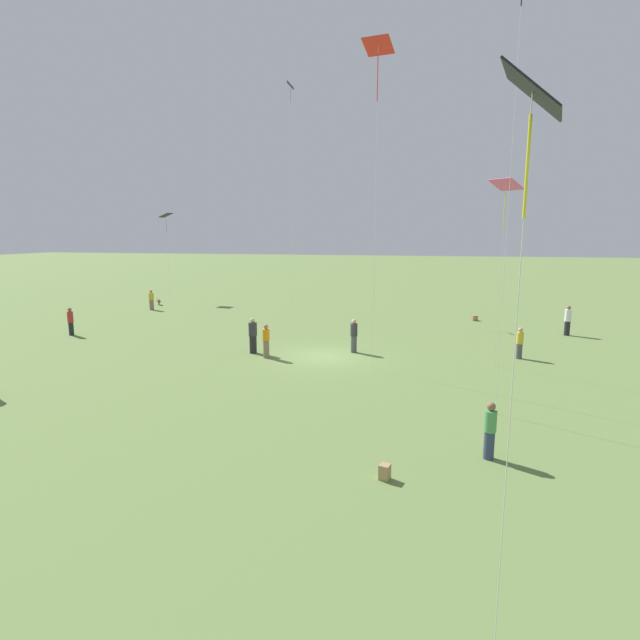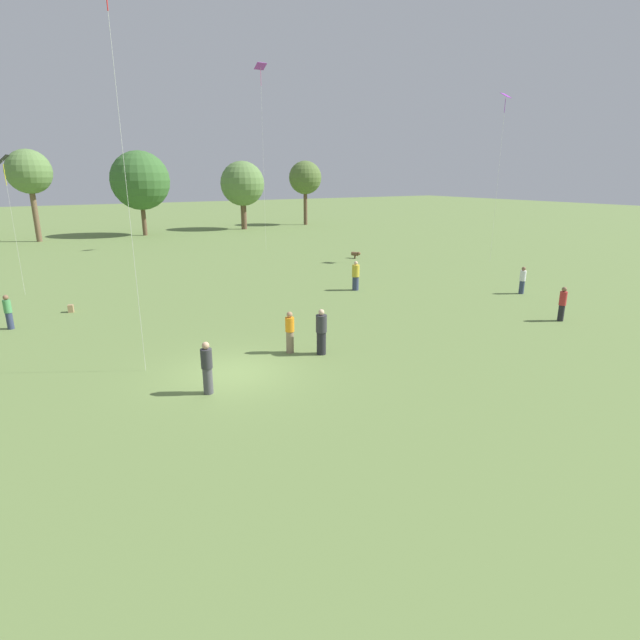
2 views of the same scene
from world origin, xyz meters
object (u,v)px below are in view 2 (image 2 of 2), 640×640
Objects in this scene: person_1 at (522,280)px; person_5 at (356,276)px; person_2 at (321,332)px; kite_8 at (261,76)px; person_0 at (290,332)px; person_8 at (562,304)px; kite_9 at (505,106)px; picnic_bag_0 at (71,309)px; dog_0 at (356,254)px; kite_4 at (3,165)px; person_7 at (207,368)px; person_4 at (8,312)px.

person_1 is 0.90× the size of person_5.
person_2 is 33.44m from kite_8.
person_0 is 13.92m from person_8.
kite_8 is at bearing 159.49° from kite_9.
person_5 reaches higher than picnic_bag_0.
kite_8 reaches higher than dog_0.
kite_9 is at bearing -140.90° from person_5.
person_1 is at bearing -154.38° from person_2.
picnic_bag_0 is (1.99, -5.78, -7.28)m from kite_4.
kite_9 is 33.81m from picnic_bag_0.
person_5 is at bearing -140.58° from person_0.
kite_8 is (15.78, 29.53, 14.50)m from person_7.
person_2 is at bearing 138.07° from person_0.
person_4 is at bearing -146.01° from picnic_bag_0.
kite_9 is at bearing -166.65° from person_8.
kite_9 is at bearing 137.40° from kite_4.
kite_4 is (-26.01, 15.12, 6.65)m from person_1.
person_4 is 0.92× the size of person_7.
person_4 is at bearing -66.32° from person_8.
person_1 is 0.89× the size of person_2.
person_7 is (-4.15, -2.12, 0.03)m from person_0.
kite_8 is (21.41, 17.81, 14.57)m from person_4.
person_1 is 0.13× the size of kite_9.
person_8 reaches higher than person_4.
kite_9 is (12.98, -16.27, -3.35)m from kite_8.
person_5 reaches higher than person_1.
person_7 is at bearing 106.24° from kite_8.
person_2 is 1.02× the size of person_5.
person_1 is 29.68m from kite_8.
person_2 is 12.80m from person_8.
kite_8 is (11.62, 27.41, 14.53)m from person_0.
kite_9 reaches higher than person_7.
person_0 is 0.96× the size of person_7.
person_4 is (-9.78, 9.60, -0.04)m from person_0.
person_8 is 33.57m from kite_8.
picnic_bag_0 is at bearing 121.20° from person_7.
person_4 is at bearing 84.11° from kite_8.
person_7 is 0.11× the size of kite_8.
person_2 is 2.22× the size of dog_0.
person_5 is (18.61, -1.52, 0.07)m from person_4.
person_0 is 1.29m from person_2.
picnic_bag_0 is (-23.03, -6.87, -0.19)m from dog_0.
picnic_bag_0 is (-24.02, 9.34, -0.63)m from person_1.
person_5 is at bearing 120.56° from kite_4.
person_2 is 1.14× the size of person_4.
picnic_bag_0 is at bearing -8.76° from dog_0.
kite_9 reaches higher than person_1.
dog_0 is (-8.63, 7.17, -11.67)m from kite_9.
person_2 is at bearing 33.43° from person_7.
kite_8 is 19.54× the size of dog_0.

